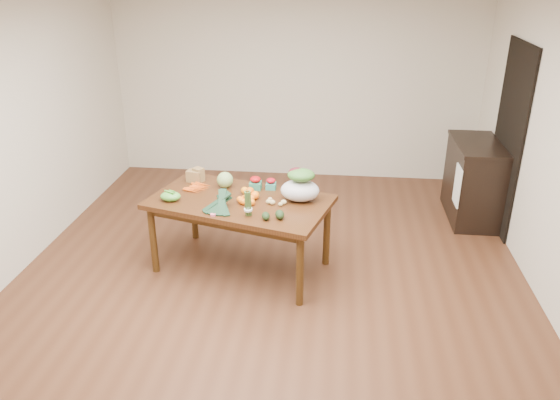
# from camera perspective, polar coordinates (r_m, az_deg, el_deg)

# --- Properties ---
(floor) EXTENTS (6.00, 6.00, 0.00)m
(floor) POSITION_cam_1_polar(r_m,az_deg,el_deg) (5.32, -1.22, -8.86)
(floor) COLOR #54301D
(floor) RESTS_ON ground
(room_walls) EXTENTS (5.02, 6.02, 2.70)m
(room_walls) POSITION_cam_1_polar(r_m,az_deg,el_deg) (4.72, -1.36, 5.04)
(room_walls) COLOR beige
(room_walls) RESTS_ON floor
(dining_table) EXTENTS (1.89, 1.37, 0.75)m
(dining_table) POSITION_cam_1_polar(r_m,az_deg,el_deg) (5.43, -4.10, -3.59)
(dining_table) COLOR #472810
(dining_table) RESTS_ON floor
(doorway_dark) EXTENTS (0.02, 1.00, 2.10)m
(doorway_dark) POSITION_cam_1_polar(r_m,az_deg,el_deg) (6.58, 22.73, 5.90)
(doorway_dark) COLOR black
(doorway_dark) RESTS_ON floor
(cabinet) EXTENTS (0.52, 1.02, 0.94)m
(cabinet) POSITION_cam_1_polar(r_m,az_deg,el_deg) (6.85, 19.52, 1.92)
(cabinet) COLOR black
(cabinet) RESTS_ON floor
(dish_towel) EXTENTS (0.02, 0.28, 0.45)m
(dish_towel) POSITION_cam_1_polar(r_m,az_deg,el_deg) (6.42, 18.04, 1.44)
(dish_towel) COLOR white
(dish_towel) RESTS_ON cabinet
(paper_bag) EXTENTS (0.24, 0.22, 0.15)m
(paper_bag) POSITION_cam_1_polar(r_m,az_deg,el_deg) (5.73, -8.90, 2.62)
(paper_bag) COLOR olive
(paper_bag) RESTS_ON dining_table
(cabbage) EXTENTS (0.16, 0.16, 0.16)m
(cabbage) POSITION_cam_1_polar(r_m,az_deg,el_deg) (5.54, -5.77, 2.10)
(cabbage) COLOR #99B86A
(cabbage) RESTS_ON dining_table
(strawberry_basket_a) EXTENTS (0.14, 0.14, 0.10)m
(strawberry_basket_a) POSITION_cam_1_polar(r_m,az_deg,el_deg) (5.49, -2.58, 1.68)
(strawberry_basket_a) COLOR red
(strawberry_basket_a) RESTS_ON dining_table
(strawberry_basket_b) EXTENTS (0.12, 0.12, 0.09)m
(strawberry_basket_b) POSITION_cam_1_polar(r_m,az_deg,el_deg) (5.49, -0.95, 1.62)
(strawberry_basket_b) COLOR red
(strawberry_basket_b) RESTS_ON dining_table
(orange_a) EXTENTS (0.07, 0.07, 0.07)m
(orange_a) POSITION_cam_1_polar(r_m,az_deg,el_deg) (5.38, -3.71, 1.00)
(orange_a) COLOR orange
(orange_a) RESTS_ON dining_table
(orange_b) EXTENTS (0.08, 0.08, 0.08)m
(orange_b) POSITION_cam_1_polar(r_m,az_deg,el_deg) (5.35, -3.16, 0.92)
(orange_b) COLOR orange
(orange_b) RESTS_ON dining_table
(orange_c) EXTENTS (0.08, 0.08, 0.08)m
(orange_c) POSITION_cam_1_polar(r_m,az_deg,el_deg) (5.26, -2.62, 0.51)
(orange_c) COLOR orange
(orange_c) RESTS_ON dining_table
(mandarin_cluster) EXTENTS (0.22, 0.22, 0.10)m
(mandarin_cluster) POSITION_cam_1_polar(r_m,az_deg,el_deg) (5.17, -3.57, 0.16)
(mandarin_cluster) COLOR orange
(mandarin_cluster) RESTS_ON dining_table
(carrots) EXTENTS (0.28, 0.29, 0.03)m
(carrots) POSITION_cam_1_polar(r_m,az_deg,el_deg) (5.56, -8.55, 1.29)
(carrots) COLOR #DB5612
(carrots) RESTS_ON dining_table
(snap_pea_bag) EXTENTS (0.20, 0.15, 0.09)m
(snap_pea_bag) POSITION_cam_1_polar(r_m,az_deg,el_deg) (5.32, -11.37, 0.39)
(snap_pea_bag) COLOR green
(snap_pea_bag) RESTS_ON dining_table
(kale_bunch) EXTENTS (0.42, 0.47, 0.16)m
(kale_bunch) POSITION_cam_1_polar(r_m,az_deg,el_deg) (5.01, -6.52, -0.37)
(kale_bunch) COLOR black
(kale_bunch) RESTS_ON dining_table
(asparagus_bundle) EXTENTS (0.11, 0.13, 0.26)m
(asparagus_bundle) POSITION_cam_1_polar(r_m,az_deg,el_deg) (4.88, -3.36, -0.35)
(asparagus_bundle) COLOR #5D883E
(asparagus_bundle) RESTS_ON dining_table
(potato_a) EXTENTS (0.05, 0.05, 0.04)m
(potato_a) POSITION_cam_1_polar(r_m,az_deg,el_deg) (5.16, -1.20, -0.17)
(potato_a) COLOR tan
(potato_a) RESTS_ON dining_table
(potato_b) EXTENTS (0.06, 0.05, 0.05)m
(potato_b) POSITION_cam_1_polar(r_m,az_deg,el_deg) (5.14, -0.81, -0.24)
(potato_b) COLOR tan
(potato_b) RESTS_ON dining_table
(potato_c) EXTENTS (0.06, 0.05, 0.05)m
(potato_c) POSITION_cam_1_polar(r_m,az_deg,el_deg) (5.14, 0.38, -0.23)
(potato_c) COLOR #D7C67C
(potato_c) RESTS_ON dining_table
(potato_d) EXTENTS (0.04, 0.04, 0.04)m
(potato_d) POSITION_cam_1_polar(r_m,az_deg,el_deg) (5.22, -1.04, 0.09)
(potato_d) COLOR #D5B57B
(potato_d) RESTS_ON dining_table
(potato_e) EXTENTS (0.04, 0.04, 0.04)m
(potato_e) POSITION_cam_1_polar(r_m,az_deg,el_deg) (5.11, 0.05, -0.45)
(potato_e) COLOR #CCBB75
(potato_e) RESTS_ON dining_table
(avocado_a) EXTENTS (0.10, 0.12, 0.07)m
(avocado_a) POSITION_cam_1_polar(r_m,az_deg,el_deg) (4.84, -1.50, -1.68)
(avocado_a) COLOR black
(avocado_a) RESTS_ON dining_table
(avocado_b) EXTENTS (0.11, 0.14, 0.08)m
(avocado_b) POSITION_cam_1_polar(r_m,az_deg,el_deg) (4.86, -0.03, -1.53)
(avocado_b) COLOR black
(avocado_b) RESTS_ON dining_table
(salad_bag) EXTENTS (0.43, 0.37, 0.29)m
(salad_bag) POSITION_cam_1_polar(r_m,az_deg,el_deg) (5.19, 2.10, 1.42)
(salad_bag) COLOR silver
(salad_bag) RESTS_ON dining_table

